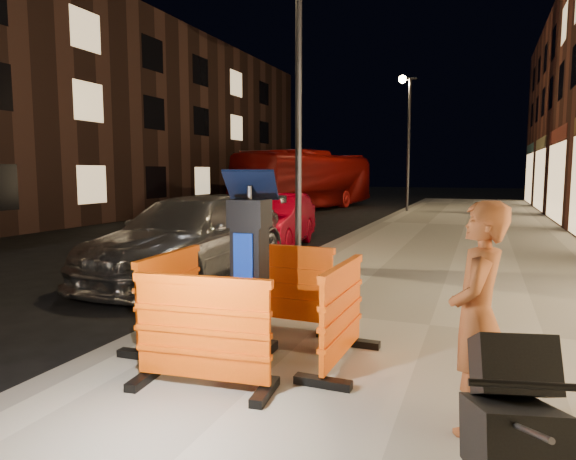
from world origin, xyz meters
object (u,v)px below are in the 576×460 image
at_px(man, 477,317).
at_px(barrier_kerbside, 170,297).
at_px(barrier_bldgside, 342,315).
at_px(barrier_front, 202,333).
at_px(barrier_back, 284,286).
at_px(bus_doubledecker, 308,209).
at_px(parking_kiosk, 250,268).
at_px(car_silver, 191,277).
at_px(stroller, 513,431).
at_px(car_red, 272,248).

bearing_deg(man, barrier_kerbside, -99.03).
relative_size(barrier_bldgside, man, 0.76).
distance_m(barrier_front, barrier_back, 1.90).
relative_size(barrier_front, bus_doubledecker, 0.11).
height_order(parking_kiosk, car_silver, parking_kiosk).
distance_m(parking_kiosk, man, 2.32).
bearing_deg(car_silver, stroller, -44.14).
xyz_separation_m(barrier_kerbside, man, (3.10, -0.86, 0.33)).
bearing_deg(man, car_red, -142.53).
bearing_deg(barrier_kerbside, bus_doubledecker, 12.09).
relative_size(car_red, man, 2.62).
bearing_deg(parking_kiosk, barrier_kerbside, 179.48).
bearing_deg(parking_kiosk, barrier_front, -90.52).
bearing_deg(barrier_kerbside, barrier_bldgside, -92.52).
xyz_separation_m(barrier_front, barrier_back, (0.00, 1.90, 0.00)).
xyz_separation_m(barrier_back, barrier_kerbside, (-0.95, -0.95, 0.00)).
relative_size(barrier_back, stroller, 1.35).
height_order(barrier_front, man, man).
distance_m(barrier_bldgside, man, 1.51).
height_order(parking_kiosk, bus_doubledecker, parking_kiosk).
bearing_deg(bus_doubledecker, barrier_kerbside, -65.59).
distance_m(parking_kiosk, barrier_front, 1.02).
bearing_deg(barrier_back, man, -37.58).
bearing_deg(barrier_front, bus_doubledecker, 100.80).
xyz_separation_m(barrier_kerbside, bus_doubledecker, (-5.46, 20.93, -0.64)).
xyz_separation_m(barrier_back, stroller, (2.35, -2.71, -0.02)).
bearing_deg(car_silver, parking_kiosk, -49.69).
bearing_deg(car_red, man, -66.66).
bearing_deg(stroller, man, 88.97).
bearing_deg(stroller, car_silver, 120.74).
bearing_deg(man, bus_doubledecker, -152.11).
xyz_separation_m(car_red, man, (5.04, -8.38, 0.97)).
bearing_deg(car_red, barrier_kerbside, -83.23).
bearing_deg(barrier_bldgside, barrier_kerbside, 91.48).
bearing_deg(bus_doubledecker, car_silver, -68.85).
relative_size(barrier_front, barrier_kerbside, 1.00).
height_order(barrier_kerbside, bus_doubledecker, bus_doubledecker).
xyz_separation_m(barrier_front, stroller, (2.35, -0.81, -0.02)).
relative_size(barrier_bldgside, car_silver, 0.24).
relative_size(barrier_front, man, 0.76).
bearing_deg(stroller, car_red, 105.90).
distance_m(barrier_back, bus_doubledecker, 20.99).
height_order(parking_kiosk, stroller, parking_kiosk).
bearing_deg(barrier_front, car_red, 103.32).
xyz_separation_m(bus_doubledecker, stroller, (8.76, -22.69, 0.61)).
distance_m(parking_kiosk, car_red, 8.12).
xyz_separation_m(barrier_kerbside, barrier_bldgside, (1.90, 0.00, 0.00)).
bearing_deg(bus_doubledecker, barrier_back, -62.42).
xyz_separation_m(barrier_front, car_silver, (-2.94, 4.61, -0.64)).
height_order(bus_doubledecker, man, man).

